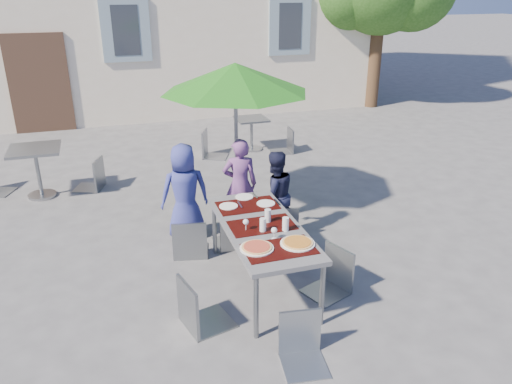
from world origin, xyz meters
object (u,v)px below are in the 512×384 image
object	(u,v)px
pizza_near_left	(257,247)
cafe_table_1	(251,130)
chair_1	(234,206)
bg_chair_l_1	(209,127)
chair_0	(189,216)
chair_3	(196,275)
child_1	(240,185)
child_2	(274,195)
chair_2	(284,202)
dining_table	(262,230)
bg_chair_r_1	(286,126)
chair_5	(304,312)
patio_umbrella	(235,80)
cafe_table_0	(36,162)
child_0	(185,192)
bg_chair_r_0	(91,155)
pizza_near_right	(298,243)
chair_4	(334,246)

from	to	relation	value
pizza_near_left	cafe_table_1	distance (m)	5.57
chair_1	bg_chair_l_1	world-z (taller)	bg_chair_l_1
chair_0	chair_3	size ratio (longest dim) A/B	0.94
child_1	cafe_table_1	bearing A→B (deg)	-98.14
child_2	chair_2	world-z (taller)	child_2
dining_table	bg_chair_r_1	bearing A→B (deg)	66.13
chair_2	chair_5	world-z (taller)	chair_5
child_2	patio_umbrella	xyz separation A→B (m)	(-0.27, 0.89, 1.37)
chair_3	cafe_table_0	distance (m)	4.40
child_0	cafe_table_1	size ratio (longest dim) A/B	1.96
cafe_table_1	bg_chair_l_1	bearing A→B (deg)	-167.86
chair_1	chair_3	world-z (taller)	chair_3
chair_2	patio_umbrella	xyz separation A→B (m)	(-0.38, 0.94, 1.46)
bg_chair_r_1	pizza_near_left	bearing A→B (deg)	-113.87
child_1	cafe_table_0	distance (m)	3.43
chair_5	bg_chair_r_0	bearing A→B (deg)	109.55
dining_table	chair_0	size ratio (longest dim) A/B	1.93
child_1	chair_3	distance (m)	2.24
bg_chair_l_1	child_2	bearing A→B (deg)	-88.74
child_0	dining_table	bearing A→B (deg)	112.78
chair_2	bg_chair_r_0	bearing A→B (deg)	133.26
patio_umbrella	pizza_near_right	bearing A→B (deg)	-91.26
pizza_near_right	dining_table	bearing A→B (deg)	111.83
chair_0	patio_umbrella	size ratio (longest dim) A/B	0.43
chair_0	chair_4	xyz separation A→B (m)	(1.37, -1.22, -0.00)
bg_chair_r_0	cafe_table_1	size ratio (longest dim) A/B	1.49
chair_0	child_0	bearing A→B (deg)	84.33
chair_1	pizza_near_left	bearing A→B (deg)	-95.92
bg_chair_r_0	child_2	bearing A→B (deg)	-47.58
pizza_near_left	chair_3	world-z (taller)	chair_3
chair_5	patio_umbrella	distance (m)	3.58
pizza_near_right	chair_0	world-z (taller)	chair_0
bg_chair_r_1	chair_4	bearing A→B (deg)	-104.75
dining_table	child_0	distance (m)	1.54
dining_table	chair_3	bearing A→B (deg)	-147.43
chair_1	chair_5	xyz separation A→B (m)	(0.03, -2.24, -0.06)
chair_2	bg_chair_r_0	distance (m)	3.53
pizza_near_right	bg_chair_r_1	world-z (taller)	bg_chair_r_1
pizza_near_right	cafe_table_0	distance (m)	4.90
patio_umbrella	child_2	bearing A→B (deg)	-73.37
cafe_table_0	cafe_table_1	bearing A→B (deg)	18.73
pizza_near_left	cafe_table_0	distance (m)	4.64
pizza_near_left	chair_3	xyz separation A→B (m)	(-0.62, -0.05, -0.17)
pizza_near_left	bg_chair_l_1	size ratio (longest dim) A/B	0.33
child_1	chair_5	distance (m)	2.76
dining_table	patio_umbrella	size ratio (longest dim) A/B	0.84
patio_umbrella	bg_chair_r_0	size ratio (longest dim) A/B	2.23
dining_table	chair_2	world-z (taller)	chair_2
child_0	bg_chair_r_1	distance (m)	4.00
child_0	chair_4	bearing A→B (deg)	126.60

